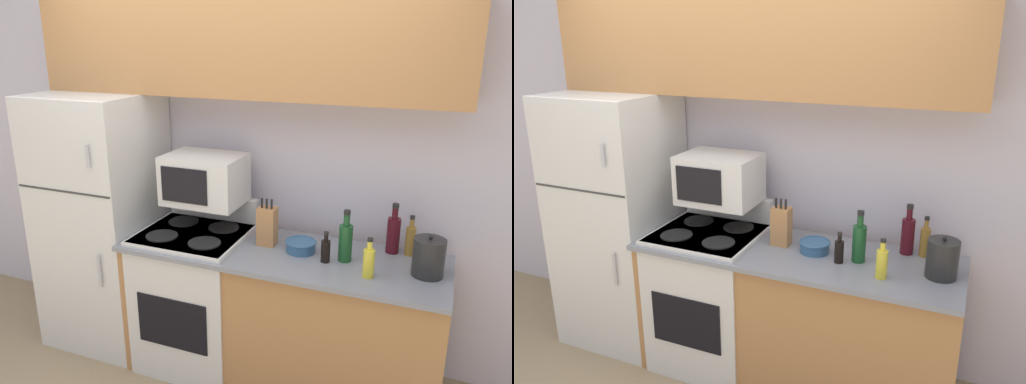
# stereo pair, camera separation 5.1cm
# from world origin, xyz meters

# --- Properties ---
(wall_back) EXTENTS (8.00, 0.05, 2.55)m
(wall_back) POSITION_xyz_m (0.00, 0.72, 1.27)
(wall_back) COLOR silver
(wall_back) RESTS_ON ground_plane
(lower_cabinets) EXTENTS (1.92, 0.65, 0.90)m
(lower_cabinets) POSITION_xyz_m (0.36, 0.30, 0.45)
(lower_cabinets) COLOR #B27A47
(lower_cabinets) RESTS_ON ground_plane
(refrigerator) EXTENTS (0.73, 0.71, 1.75)m
(refrigerator) POSITION_xyz_m (-0.96, 0.34, 0.88)
(refrigerator) COLOR silver
(refrigerator) RESTS_ON ground_plane
(upper_cabinets) EXTENTS (2.65, 0.33, 0.58)m
(upper_cabinets) POSITION_xyz_m (0.00, 0.53, 2.05)
(upper_cabinets) COLOR #B27A47
(upper_cabinets) RESTS_ON refrigerator
(stove) EXTENTS (0.66, 0.63, 1.09)m
(stove) POSITION_xyz_m (-0.22, 0.29, 0.48)
(stove) COLOR silver
(stove) RESTS_ON ground_plane
(microwave) EXTENTS (0.48, 0.36, 0.31)m
(microwave) POSITION_xyz_m (-0.19, 0.41, 1.24)
(microwave) COLOR silver
(microwave) RESTS_ON stove
(knife_block) EXTENTS (0.11, 0.09, 0.29)m
(knife_block) POSITION_xyz_m (0.26, 0.35, 1.02)
(knife_block) COLOR #B27A47
(knife_block) RESTS_ON lower_cabinets
(bowl) EXTENTS (0.18, 0.18, 0.07)m
(bowl) POSITION_xyz_m (0.48, 0.32, 0.93)
(bowl) COLOR #335B84
(bowl) RESTS_ON lower_cabinets
(bottle_wine_green) EXTENTS (0.08, 0.08, 0.30)m
(bottle_wine_green) POSITION_xyz_m (0.74, 0.30, 1.01)
(bottle_wine_green) COLOR #194C23
(bottle_wine_green) RESTS_ON lower_cabinets
(bottle_vinegar) EXTENTS (0.06, 0.06, 0.24)m
(bottle_vinegar) POSITION_xyz_m (1.07, 0.52, 0.99)
(bottle_vinegar) COLOR olive
(bottle_vinegar) RESTS_ON lower_cabinets
(bottle_soy_sauce) EXTENTS (0.05, 0.05, 0.18)m
(bottle_soy_sauce) POSITION_xyz_m (0.64, 0.24, 0.97)
(bottle_soy_sauce) COLOR black
(bottle_soy_sauce) RESTS_ON lower_cabinets
(bottle_wine_red) EXTENTS (0.08, 0.08, 0.30)m
(bottle_wine_red) POSITION_xyz_m (0.97, 0.51, 1.01)
(bottle_wine_red) COLOR #470F19
(bottle_wine_red) RESTS_ON lower_cabinets
(bottle_cooking_spray) EXTENTS (0.06, 0.06, 0.22)m
(bottle_cooking_spray) POSITION_xyz_m (0.90, 0.15, 0.98)
(bottle_cooking_spray) COLOR gold
(bottle_cooking_spray) RESTS_ON lower_cabinets
(kettle) EXTENTS (0.17, 0.17, 0.23)m
(kettle) POSITION_xyz_m (1.18, 0.29, 1.00)
(kettle) COLOR black
(kettle) RESTS_ON lower_cabinets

